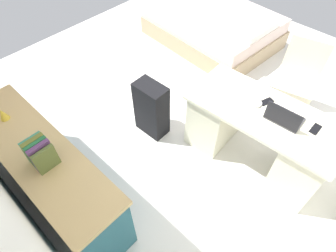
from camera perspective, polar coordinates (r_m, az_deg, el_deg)
ground_plane at (r=3.72m, az=5.73°, el=4.29°), size 5.60×5.60×0.00m
desk at (r=3.01m, az=17.51°, el=-1.75°), size 1.48×0.74×0.73m
office_chair at (r=3.68m, az=24.09°, el=7.83°), size 0.55×0.55×0.94m
credenza at (r=2.80m, az=-22.67°, el=-9.06°), size 1.80×0.48×0.78m
bed at (r=4.80m, az=9.15°, el=19.20°), size 2.00×1.54×0.58m
suitcase_black at (r=3.17m, az=-3.34°, el=3.40°), size 0.37×0.23×0.68m
laptop at (r=2.69m, az=22.28°, el=1.60°), size 0.32×0.24×0.21m
computer_mouse at (r=2.78m, az=17.76°, el=4.20°), size 0.07×0.10×0.03m
cell_phone_near_laptop at (r=2.77m, az=27.58°, el=-0.54°), size 0.07×0.14×0.01m
cell_phone_by_mouse at (r=2.85m, az=19.25°, el=4.67°), size 0.11×0.15×0.01m
book_row at (r=2.31m, az=-24.38°, el=-4.91°), size 0.19×0.17×0.24m
figurine_small at (r=2.82m, az=-30.32°, el=2.06°), size 0.08×0.08×0.11m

